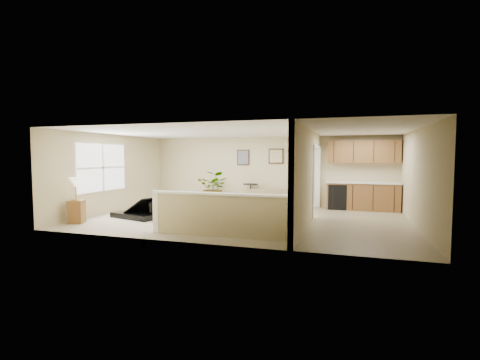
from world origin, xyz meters
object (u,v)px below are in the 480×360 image
(palm_plant, at_px, (214,188))
(small_plant, at_px, (292,203))
(piano, at_px, (145,197))
(piano_bench, at_px, (204,208))
(accent_table, at_px, (250,191))
(lamp_stand, at_px, (76,204))
(loveseat, at_px, (270,199))

(palm_plant, height_order, small_plant, palm_plant)
(palm_plant, bearing_deg, piano, -111.11)
(piano, height_order, piano_bench, piano)
(piano_bench, height_order, accent_table, accent_table)
(accent_table, distance_m, palm_plant, 1.37)
(piano, bearing_deg, lamp_stand, -110.69)
(palm_plant, bearing_deg, loveseat, -4.00)
(palm_plant, distance_m, lamp_stand, 4.97)
(loveseat, xyz_separation_m, small_plant, (0.79, -0.16, -0.09))
(loveseat, bearing_deg, accent_table, 145.46)
(piano_bench, xyz_separation_m, loveseat, (1.48, 2.38, 0.04))
(piano_bench, relative_size, palm_plant, 0.64)
(piano, bearing_deg, palm_plant, 83.64)
(piano, distance_m, small_plant, 4.83)
(piano, relative_size, loveseat, 1.23)
(piano, relative_size, palm_plant, 1.56)
(piano, distance_m, lamp_stand, 1.91)
(loveseat, xyz_separation_m, accent_table, (-0.81, 0.34, 0.20))
(small_plant, bearing_deg, palm_plant, 174.01)
(piano, relative_size, piano_bench, 2.45)
(piano_bench, height_order, loveseat, loveseat)
(palm_plant, xyz_separation_m, lamp_stand, (-2.22, -4.44, -0.10))
(lamp_stand, bearing_deg, piano_bench, 33.32)
(accent_table, distance_m, lamp_stand, 5.85)
(piano_bench, xyz_separation_m, lamp_stand, (-2.91, -1.91, 0.25))
(piano_bench, distance_m, small_plant, 3.17)
(loveseat, distance_m, accent_table, 0.90)
(piano_bench, relative_size, lamp_stand, 0.65)
(piano_bench, height_order, palm_plant, palm_plant)
(accent_table, xyz_separation_m, small_plant, (1.60, -0.50, -0.29))
(small_plant, height_order, lamp_stand, lamp_stand)
(accent_table, bearing_deg, piano, -128.80)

